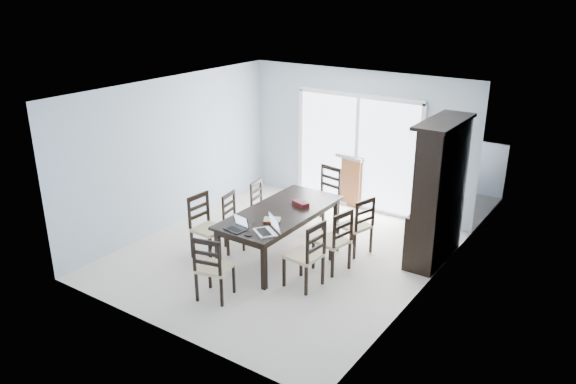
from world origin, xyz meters
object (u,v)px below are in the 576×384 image
(dining_table, at_px, (281,215))
(chair_end_far, at_px, (326,189))
(chair_right_far, at_px, (360,220))
(laptop_dark, at_px, (235,227))
(cell_phone, at_px, (248,235))
(game_box, at_px, (301,204))
(chair_right_near, at_px, (309,249))
(china_hutch, at_px, (439,194))
(chair_left_mid, at_px, (234,214))
(chair_left_near, at_px, (204,219))
(chair_right_mid, at_px, (337,235))
(chair_left_far, at_px, (261,200))
(laptop_silver, at_px, (265,229))
(chair_end_near, at_px, (211,262))
(hot_tub, at_px, (348,164))

(dining_table, relative_size, chair_end_far, 1.86)
(chair_right_far, bearing_deg, laptop_dark, 162.79)
(cell_phone, bearing_deg, game_box, 79.11)
(dining_table, bearing_deg, chair_right_near, -33.76)
(chair_right_far, height_order, cell_phone, chair_right_far)
(china_hutch, distance_m, chair_left_mid, 3.22)
(china_hutch, distance_m, chair_right_far, 1.26)
(chair_left_near, bearing_deg, china_hutch, 125.95)
(dining_table, height_order, chair_right_mid, chair_right_mid)
(chair_left_far, height_order, chair_end_far, chair_end_far)
(laptop_dark, xyz_separation_m, laptop_silver, (0.41, 0.16, 0.01))
(chair_right_mid, relative_size, cell_phone, 10.86)
(chair_right_far, distance_m, laptop_dark, 2.02)
(cell_phone, bearing_deg, dining_table, 87.21)
(laptop_silver, bearing_deg, chair_right_mid, 82.40)
(chair_end_near, height_order, laptop_dark, chair_end_near)
(china_hutch, relative_size, chair_right_far, 2.01)
(game_box, bearing_deg, chair_end_far, 100.60)
(chair_left_near, height_order, hot_tub, chair_left_near)
(dining_table, bearing_deg, chair_end_far, 92.90)
(chair_left_mid, height_order, hot_tub, chair_left_mid)
(chair_right_near, distance_m, chair_end_near, 1.36)
(chair_left_far, bearing_deg, dining_table, 45.29)
(dining_table, relative_size, laptop_silver, 5.07)
(chair_left_mid, xyz_separation_m, laptop_silver, (1.14, -0.69, 0.28))
(china_hutch, distance_m, chair_left_near, 3.59)
(dining_table, xyz_separation_m, chair_left_far, (-0.84, 0.62, -0.14))
(chair_left_mid, distance_m, chair_right_near, 1.84)
(laptop_silver, bearing_deg, chair_left_far, 161.47)
(laptop_dark, distance_m, game_box, 1.33)
(china_hutch, relative_size, laptop_dark, 6.99)
(cell_phone, bearing_deg, chair_left_far, 110.17)
(china_hutch, height_order, chair_left_mid, china_hutch)
(chair_right_far, relative_size, laptop_dark, 3.48)
(chair_left_near, distance_m, chair_right_far, 2.41)
(chair_right_near, relative_size, chair_right_mid, 1.02)
(hot_tub, bearing_deg, game_box, -75.55)
(chair_left_far, distance_m, chair_right_near, 2.15)
(china_hutch, xyz_separation_m, chair_left_mid, (-2.87, -1.35, -0.54))
(chair_end_far, bearing_deg, chair_right_near, 125.10)
(chair_left_mid, relative_size, laptop_silver, 2.33)
(game_box, bearing_deg, dining_table, -111.72)
(chair_left_near, bearing_deg, chair_right_far, 128.72)
(chair_left_near, relative_size, laptop_dark, 3.67)
(chair_right_mid, bearing_deg, chair_left_mid, 105.52)
(china_hutch, height_order, chair_left_near, china_hutch)
(chair_left_far, relative_size, chair_right_near, 0.88)
(chair_right_mid, height_order, chair_end_near, chair_right_mid)
(chair_left_far, height_order, cell_phone, chair_left_far)
(chair_right_near, height_order, chair_right_far, chair_right_near)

